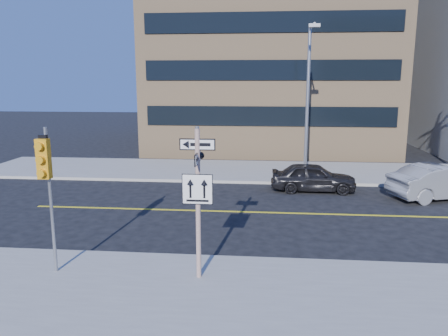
# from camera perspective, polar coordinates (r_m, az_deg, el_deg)

# --- Properties ---
(ground) EXTENTS (120.00, 120.00, 0.00)m
(ground) POSITION_cam_1_polar(r_m,az_deg,el_deg) (14.47, -1.79, -10.30)
(ground) COLOR black
(ground) RESTS_ON ground
(sign_pole) EXTENTS (0.92, 0.92, 4.06)m
(sign_pole) POSITION_cam_1_polar(r_m,az_deg,el_deg) (11.33, -3.43, -3.50)
(sign_pole) COLOR silver
(sign_pole) RESTS_ON near_sidewalk
(traffic_signal) EXTENTS (0.32, 0.45, 4.00)m
(traffic_signal) POSITION_cam_1_polar(r_m,az_deg,el_deg) (12.32, -22.30, -0.32)
(traffic_signal) COLOR gray
(traffic_signal) RESTS_ON near_sidewalk
(parked_car_a) EXTENTS (1.68, 4.11, 1.40)m
(parked_car_a) POSITION_cam_1_polar(r_m,az_deg,el_deg) (21.78, 11.58, -1.18)
(parked_car_a) COLOR black
(parked_car_a) RESTS_ON ground
(parked_car_b) EXTENTS (3.18, 5.13, 1.60)m
(parked_car_b) POSITION_cam_1_polar(r_m,az_deg,el_deg) (22.25, 26.59, -1.63)
(parked_car_b) COLOR gray
(parked_car_b) RESTS_ON ground
(streetlight_a) EXTENTS (0.55, 2.25, 8.00)m
(streetlight_a) POSITION_cam_1_polar(r_m,az_deg,el_deg) (24.21, 10.95, 9.78)
(streetlight_a) COLOR gray
(streetlight_a) RESTS_ON far_sidewalk
(building_brick) EXTENTS (18.00, 18.00, 18.00)m
(building_brick) POSITION_cam_1_polar(r_m,az_deg,el_deg) (38.51, 6.00, 16.77)
(building_brick) COLOR tan
(building_brick) RESTS_ON ground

